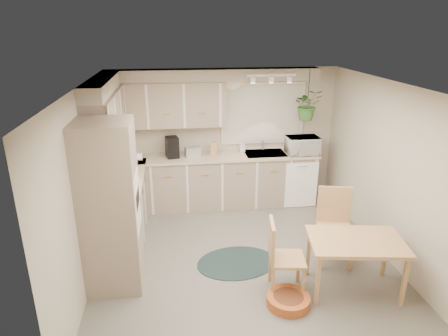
{
  "coord_description": "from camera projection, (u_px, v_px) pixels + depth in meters",
  "views": [
    {
      "loc": [
        -0.88,
        -4.79,
        3.1
      ],
      "look_at": [
        -0.19,
        0.55,
        1.15
      ],
      "focal_mm": 32.0,
      "sensor_mm": 36.0,
      "label": 1
    }
  ],
  "objects": [
    {
      "name": "range_hood",
      "position": [
        113.0,
        162.0,
        5.22
      ],
      "size": [
        0.4,
        0.6,
        0.14
      ],
      "primitive_type": "cube",
      "color": "white",
      "rests_on": "upper_cab_left"
    },
    {
      "name": "wall_left",
      "position": [
        86.0,
        186.0,
        4.97
      ],
      "size": [
        0.04,
        4.2,
        2.4
      ],
      "primitive_type": "cube",
      "color": "#B3AA94",
      "rests_on": "floor"
    },
    {
      "name": "pet_bed",
      "position": [
        288.0,
        300.0,
        4.66
      ],
      "size": [
        0.52,
        0.52,
        0.12
      ],
      "primitive_type": "cylinder",
      "rotation": [
        0.0,
        0.0,
        -0.02
      ],
      "color": "#C07126",
      "rests_on": "floor"
    },
    {
      "name": "wall_oven_face",
      "position": [
        138.0,
        206.0,
        4.75
      ],
      "size": [
        0.02,
        0.56,
        0.58
      ],
      "primitive_type": "cube",
      "color": "white",
      "rests_on": "oven_stack"
    },
    {
      "name": "track_light_bar",
      "position": [
        272.0,
        75.0,
        6.36
      ],
      "size": [
        0.8,
        0.04,
        0.04
      ],
      "primitive_type": "cube",
      "color": "white",
      "rests_on": "ceiling"
    },
    {
      "name": "counter_back",
      "position": [
        215.0,
        157.0,
        6.96
      ],
      "size": [
        3.64,
        0.64,
        0.04
      ],
      "primitive_type": "cube",
      "color": "#C2AB8E",
      "rests_on": "base_cab_back"
    },
    {
      "name": "chair_back",
      "position": [
        335.0,
        228.0,
        5.37
      ],
      "size": [
        0.57,
        0.57,
        1.02
      ],
      "primitive_type": "cube",
      "rotation": [
        0.0,
        0.0,
        2.94
      ],
      "color": "tan",
      "rests_on": "floor"
    },
    {
      "name": "base_cab_back",
      "position": [
        215.0,
        181.0,
        7.12
      ],
      "size": [
        3.6,
        0.6,
        0.9
      ],
      "primitive_type": "cube",
      "color": "gray",
      "rests_on": "floor"
    },
    {
      "name": "wall_back",
      "position": [
        224.0,
        136.0,
        7.17
      ],
      "size": [
        4.0,
        0.04,
        2.4
      ],
      "primitive_type": "cube",
      "color": "#B3AA94",
      "rests_on": "floor"
    },
    {
      "name": "wall_front",
      "position": [
        289.0,
        271.0,
        3.26
      ],
      "size": [
        4.0,
        0.04,
        2.4
      ],
      "primitive_type": "cube",
      "color": "#B3AA94",
      "rests_on": "floor"
    },
    {
      "name": "ceiling",
      "position": [
        246.0,
        86.0,
        4.81
      ],
      "size": [
        4.2,
        4.2,
        0.0
      ],
      "primitive_type": "plane",
      "color": "silver",
      "rests_on": "wall_back"
    },
    {
      "name": "coffee_maker",
      "position": [
        172.0,
        147.0,
        6.81
      ],
      "size": [
        0.24,
        0.28,
        0.36
      ],
      "primitive_type": "cube",
      "rotation": [
        0.0,
        0.0,
        0.19
      ],
      "color": "black",
      "rests_on": "counter_back"
    },
    {
      "name": "toaster",
      "position": [
        193.0,
        151.0,
        6.9
      ],
      "size": [
        0.29,
        0.21,
        0.16
      ],
      "primitive_type": "cube",
      "rotation": [
        0.0,
        0.0,
        0.22
      ],
      "color": "#B0B2B8",
      "rests_on": "counter_back"
    },
    {
      "name": "oven_stack",
      "position": [
        110.0,
        208.0,
        4.71
      ],
      "size": [
        0.65,
        0.65,
        2.1
      ],
      "primitive_type": "cube",
      "color": "gray",
      "rests_on": "floor"
    },
    {
      "name": "dining_table",
      "position": [
        353.0,
        265.0,
        4.83
      ],
      "size": [
        1.2,
        0.9,
        0.69
      ],
      "primitive_type": "cube",
      "rotation": [
        0.0,
        0.0,
        -0.15
      ],
      "color": "tan",
      "rests_on": "floor"
    },
    {
      "name": "window_frame",
      "position": [
        263.0,
        113.0,
        7.1
      ],
      "size": [
        1.5,
        0.02,
        1.1
      ],
      "primitive_type": "cube",
      "color": "beige",
      "rests_on": "wall_back"
    },
    {
      "name": "chair_left",
      "position": [
        287.0,
        257.0,
        4.78
      ],
      "size": [
        0.49,
        0.49,
        0.93
      ],
      "primitive_type": "cube",
      "rotation": [
        0.0,
        0.0,
        -1.72
      ],
      "color": "tan",
      "rests_on": "floor"
    },
    {
      "name": "floor",
      "position": [
        243.0,
        257.0,
        5.62
      ],
      "size": [
        4.2,
        4.2,
        0.0
      ],
      "primitive_type": "plane",
      "color": "#5F5C54",
      "rests_on": "ground"
    },
    {
      "name": "microwave",
      "position": [
        303.0,
        143.0,
        6.99
      ],
      "size": [
        0.56,
        0.32,
        0.38
      ],
      "primitive_type": "imported",
      "rotation": [
        0.0,
        0.0,
        0.02
      ],
      "color": "white",
      "rests_on": "counter_back"
    },
    {
      "name": "base_cab_left",
      "position": [
        124.0,
        208.0,
        6.08
      ],
      "size": [
        0.6,
        1.85,
        0.9
      ],
      "primitive_type": "cube",
      "color": "gray",
      "rests_on": "floor"
    },
    {
      "name": "dishwasher_front",
      "position": [
        301.0,
        185.0,
        7.02
      ],
      "size": [
        0.58,
        0.02,
        0.83
      ],
      "primitive_type": "cube",
      "color": "white",
      "rests_on": "base_cab_back"
    },
    {
      "name": "window_blinds",
      "position": [
        263.0,
        113.0,
        7.09
      ],
      "size": [
        1.4,
        0.02,
        1.0
      ],
      "primitive_type": "cube",
      "color": "silver",
      "rests_on": "wall_back"
    },
    {
      "name": "knife_block",
      "position": [
        214.0,
        148.0,
        6.96
      ],
      "size": [
        0.13,
        0.13,
        0.24
      ],
      "primitive_type": "cube",
      "rotation": [
        0.0,
        0.0,
        -0.19
      ],
      "color": "tan",
      "rests_on": "counter_back"
    },
    {
      "name": "cooktop",
      "position": [
        117.0,
        194.0,
        5.38
      ],
      "size": [
        0.52,
        0.58,
        0.02
      ],
      "primitive_type": "cube",
      "color": "white",
      "rests_on": "counter_left"
    },
    {
      "name": "hanging_plant",
      "position": [
        307.0,
        108.0,
        6.78
      ],
      "size": [
        0.47,
        0.52,
        0.41
      ],
      "primitive_type": "imported",
      "rotation": [
        0.0,
        0.0,
        -0.0
      ],
      "color": "#356729",
      "rests_on": "ceiling"
    },
    {
      "name": "soap_bottle",
      "position": [
        242.0,
        149.0,
        7.14
      ],
      "size": [
        0.1,
        0.21,
        0.09
      ],
      "primitive_type": "imported",
      "rotation": [
        0.0,
        0.0,
        0.03
      ],
      "color": "white",
      "rests_on": "counter_back"
    },
    {
      "name": "wall_right",
      "position": [
        388.0,
        171.0,
        5.45
      ],
      "size": [
        0.04,
        4.2,
        2.4
      ],
      "primitive_type": "cube",
      "color": "#B3AA94",
      "rests_on": "floor"
    },
    {
      "name": "upper_cab_back",
      "position": [
        166.0,
        105.0,
        6.68
      ],
      "size": [
        2.0,
        0.35,
        0.75
      ],
      "primitive_type": "cube",
      "color": "gray",
      "rests_on": "wall_back"
    },
    {
      "name": "braided_rug",
      "position": [
        236.0,
        263.0,
        5.49
      ],
      "size": [
        1.2,
        0.96,
        0.01
      ],
      "primitive_type": "ellipsoid",
      "rotation": [
        0.0,
        0.0,
        0.13
      ],
      "color": "black",
      "rests_on": "floor"
    },
    {
      "name": "upper_cab_left",
      "position": [
        107.0,
        118.0,
        5.72
      ],
      "size": [
        0.35,
        2.0,
        0.75
      ],
      "primitive_type": "cube",
      "color": "gray",
      "rests_on": "wall_left"
    },
    {
      "name": "soffit_back",
      "position": [
        213.0,
        75.0,
        6.64
      ],
      "size": [
        3.6,
        0.3,
        0.2
      ],
      "primitive_type": "cube",
      "color": "#B3AA94",
      "rests_on": "wall_back"
    },
    {
      "name": "wall_clock",
      "position": [
        233.0,
        81.0,
        6.83
      ],
      "size": [
        0.3,
        0.03,
        0.3
      ],
      "primitive_type": "cylinder",
      "rotation": [
        1.57,
        0.0,
        0.0
      ],
      "color": "#E4B250",
      "rests_on": "wall_back"
    },
    {
      "name": "soffit_left",
      "position": [
        102.0,
        85.0,
        5.55
      ],
      "size": [
        0.3,
        2.0,
        0.2
      ],
      "primitive_type": "cube",
      "color": "#B3AA94",
      "rests_on": "wall_left"
    },
    {
      "name": "counter_left",
      "position": [
        122.0,
        180.0,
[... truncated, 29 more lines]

